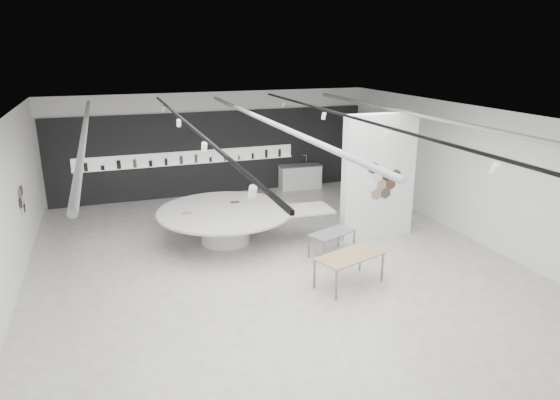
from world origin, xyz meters
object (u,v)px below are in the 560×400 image
object	(u,v)px
partition_column	(379,177)
sample_table_stone	(332,234)
display_island	(228,221)
sample_table_wood	(349,257)
kitchen_counter	(300,177)

from	to	relation	value
partition_column	sample_table_stone	size ratio (longest dim) A/B	2.58
display_island	sample_table_stone	xyz separation A→B (m)	(2.39, -1.83, -0.04)
partition_column	display_island	world-z (taller)	partition_column
sample_table_wood	display_island	bearing A→B (deg)	119.46
partition_column	display_island	xyz separation A→B (m)	(-4.24, 0.94, -1.17)
sample_table_wood	sample_table_stone	bearing A→B (deg)	77.78
display_island	sample_table_stone	size ratio (longest dim) A/B	3.54
sample_table_wood	sample_table_stone	size ratio (longest dim) A/B	1.27
sample_table_wood	kitchen_counter	bearing A→B (deg)	76.19
display_island	kitchen_counter	size ratio (longest dim) A/B	2.93
display_island	kitchen_counter	distance (m)	6.11
partition_column	display_island	bearing A→B (deg)	167.48
sample_table_stone	kitchen_counter	world-z (taller)	kitchen_counter
sample_table_stone	kitchen_counter	bearing A→B (deg)	75.76
sample_table_wood	sample_table_stone	xyz separation A→B (m)	(0.38, 1.74, -0.11)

